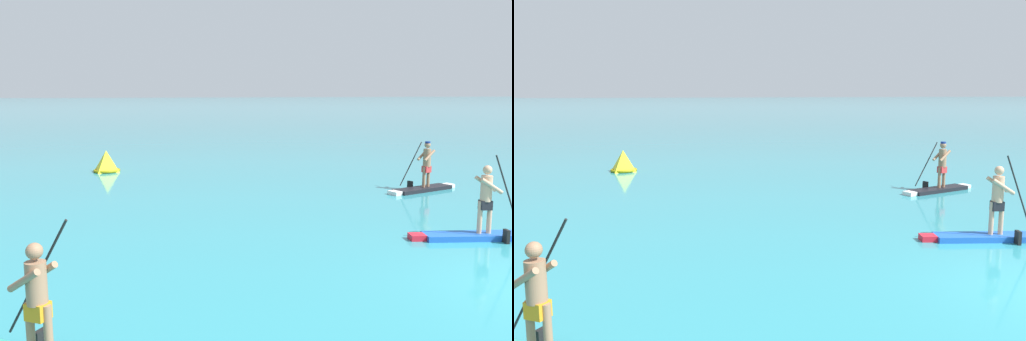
# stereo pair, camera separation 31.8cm
# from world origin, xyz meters

# --- Properties ---
(paddleboarder_near_left) EXTENTS (2.98, 2.08, 1.91)m
(paddleboarder_near_left) POSITION_xyz_m (-8.49, -0.87, 0.37)
(paddleboarder_near_left) COLOR teal
(paddleboarder_near_left) RESTS_ON ground
(paddleboarder_mid_center) EXTENTS (3.59, 1.04, 2.05)m
(paddleboarder_mid_center) POSITION_xyz_m (0.68, 3.22, 0.33)
(paddleboarder_mid_center) COLOR blue
(paddleboarder_mid_center) RESTS_ON ground
(paddleboarder_far_right) EXTENTS (2.95, 1.38, 1.73)m
(paddleboarder_far_right) POSITION_xyz_m (2.37, 9.09, 0.36)
(paddleboarder_far_right) COLOR black
(paddleboarder_far_right) RESTS_ON ground
(race_marker_buoy) EXTENTS (1.25, 1.25, 0.92)m
(race_marker_buoy) POSITION_xyz_m (-8.62, 15.90, 0.39)
(race_marker_buoy) COLOR yellow
(race_marker_buoy) RESTS_ON ground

